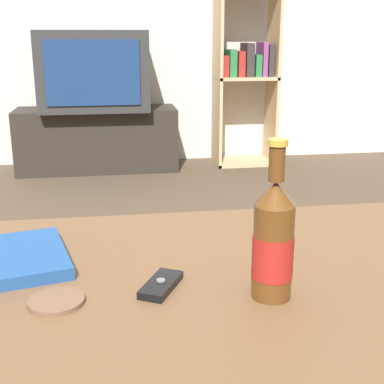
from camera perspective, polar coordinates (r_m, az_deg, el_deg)
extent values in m
cube|color=brown|center=(0.99, 1.94, -10.40)|extent=(1.29, 0.77, 0.04)
cube|color=#28231E|center=(3.70, -10.05, 5.55)|extent=(1.07, 0.36, 0.42)
cube|color=#2D2D2D|center=(3.64, -10.42, 12.68)|extent=(0.70, 0.54, 0.50)
cube|color=navy|center=(3.37, -10.55, 12.37)|extent=(0.57, 0.01, 0.39)
cube|color=tan|center=(3.76, 2.72, 12.05)|extent=(0.02, 0.30, 1.21)
cube|color=tan|center=(3.85, 8.62, 12.00)|extent=(0.02, 0.30, 1.21)
cube|color=tan|center=(3.89, 5.46, 3.27)|extent=(0.41, 0.30, 0.02)
cube|color=tan|center=(3.80, 5.71, 12.04)|extent=(0.41, 0.30, 0.02)
cube|color=maroon|center=(3.76, 3.35, 13.27)|extent=(0.04, 0.21, 0.14)
cube|color=#236B38|center=(3.77, 4.13, 13.56)|extent=(0.05, 0.21, 0.18)
cube|color=maroon|center=(3.78, 5.01, 13.48)|extent=(0.05, 0.21, 0.17)
cube|color=#2D2828|center=(3.80, 5.90, 13.86)|extent=(0.05, 0.21, 0.22)
cube|color=#236B38|center=(3.81, 6.77, 13.28)|extent=(0.04, 0.21, 0.15)
cube|color=#7F3875|center=(3.82, 7.44, 13.87)|extent=(0.03, 0.21, 0.23)
cube|color=#2D2828|center=(3.83, 8.07, 13.72)|extent=(0.03, 0.21, 0.21)
cylinder|color=#563314|center=(0.90, 8.61, -6.32)|extent=(0.07, 0.07, 0.16)
cylinder|color=maroon|center=(0.90, 8.59, -6.79)|extent=(0.07, 0.07, 0.07)
cone|color=#563314|center=(0.87, 8.90, -0.13)|extent=(0.07, 0.07, 0.04)
cylinder|color=#563314|center=(0.85, 9.04, 3.03)|extent=(0.03, 0.03, 0.06)
cylinder|color=#B79333|center=(0.85, 9.15, 5.26)|extent=(0.03, 0.03, 0.01)
cube|color=black|center=(0.95, -3.33, -9.86)|extent=(0.09, 0.11, 0.01)
cylinder|color=slate|center=(0.94, -3.34, -9.40)|extent=(0.02, 0.02, 0.00)
cylinder|color=brown|center=(0.93, -14.27, -11.21)|extent=(0.09, 0.09, 0.01)
cube|color=navy|center=(1.09, -18.12, -6.71)|extent=(0.23, 0.26, 0.02)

